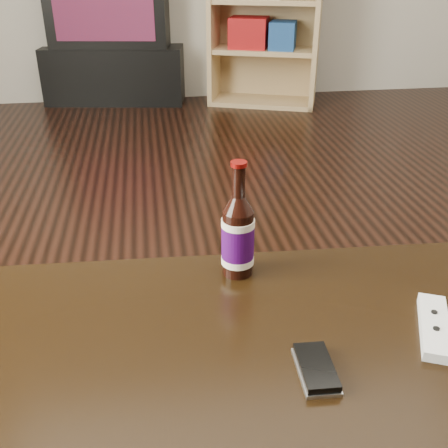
{
  "coord_description": "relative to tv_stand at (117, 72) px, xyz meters",
  "views": [
    {
      "loc": [
        -0.5,
        -1.24,
        1.07
      ],
      "look_at": [
        -0.35,
        -0.27,
        0.55
      ],
      "focal_mm": 42.0,
      "sensor_mm": 36.0,
      "label": 1
    }
  ],
  "objects": [
    {
      "name": "floor",
      "position": [
        0.71,
        -3.02,
        -0.21
      ],
      "size": [
        5.0,
        6.0,
        0.01
      ],
      "primitive_type": "cube",
      "color": "black",
      "rests_on": "ground"
    },
    {
      "name": "tv_stand",
      "position": [
        0.0,
        0.0,
        0.0
      ],
      "size": [
        1.11,
        0.68,
        0.42
      ],
      "primitive_type": "cube",
      "rotation": [
        0.0,
        0.0,
        -0.15
      ],
      "color": "black",
      "rests_on": "floor"
    },
    {
      "name": "coffee_table",
      "position": [
        0.34,
        -3.55,
        0.17
      ],
      "size": [
        1.18,
        0.72,
        0.43
      ],
      "rotation": [
        0.0,
        0.0,
        -0.05
      ],
      "color": "black",
      "rests_on": "floor"
    },
    {
      "name": "beer_bottle",
      "position": [
        0.39,
        -3.29,
        0.31
      ],
      "size": [
        0.09,
        0.09,
        0.26
      ],
      "rotation": [
        0.0,
        0.0,
        0.37
      ],
      "color": "black",
      "rests_on": "coffee_table"
    },
    {
      "name": "phone",
      "position": [
        0.47,
        -3.62,
        0.23
      ],
      "size": [
        0.07,
        0.12,
        0.02
      ],
      "rotation": [
        0.0,
        0.0,
        -0.05
      ],
      "color": "#BBBCBE",
      "rests_on": "coffee_table"
    },
    {
      "name": "remote",
      "position": [
        0.72,
        -3.54,
        0.23
      ],
      "size": [
        0.12,
        0.19,
        0.02
      ],
      "rotation": [
        0.0,
        0.0,
        -0.42
      ],
      "color": "silver",
      "rests_on": "coffee_table"
    }
  ]
}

